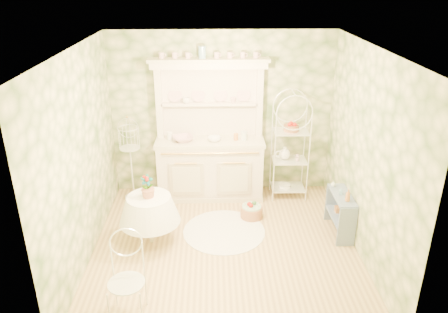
{
  "coord_description": "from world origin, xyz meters",
  "views": [
    {
      "loc": [
        -0.16,
        -5.05,
        3.53
      ],
      "look_at": [
        0.0,
        0.5,
        1.15
      ],
      "focal_mm": 35.0,
      "sensor_mm": 36.0,
      "label": 1
    }
  ],
  "objects_px": {
    "side_shelf": "(340,214)",
    "floor_basket": "(251,211)",
    "bakers_rack": "(290,144)",
    "birdcage_stand": "(131,157)",
    "kitchen_dresser": "(210,132)",
    "cafe_chair": "(127,285)",
    "round_table": "(150,217)"
  },
  "relations": [
    {
      "from": "side_shelf",
      "to": "floor_basket",
      "type": "xyz_separation_m",
      "value": [
        -1.23,
        0.44,
        -0.19
      ]
    },
    {
      "from": "round_table",
      "to": "floor_basket",
      "type": "distance_m",
      "value": 1.61
    },
    {
      "from": "round_table",
      "to": "cafe_chair",
      "type": "xyz_separation_m",
      "value": [
        -0.07,
        -1.44,
        0.03
      ]
    },
    {
      "from": "side_shelf",
      "to": "floor_basket",
      "type": "bearing_deg",
      "value": 162.12
    },
    {
      "from": "bakers_rack",
      "to": "cafe_chair",
      "type": "bearing_deg",
      "value": -127.84
    },
    {
      "from": "birdcage_stand",
      "to": "floor_basket",
      "type": "relative_size",
      "value": 4.5
    },
    {
      "from": "floor_basket",
      "to": "bakers_rack",
      "type": "bearing_deg",
      "value": 46.6
    },
    {
      "from": "bakers_rack",
      "to": "side_shelf",
      "type": "height_order",
      "value": "bakers_rack"
    },
    {
      "from": "kitchen_dresser",
      "to": "cafe_chair",
      "type": "relative_size",
      "value": 2.7
    },
    {
      "from": "side_shelf",
      "to": "round_table",
      "type": "bearing_deg",
      "value": -174.35
    },
    {
      "from": "bakers_rack",
      "to": "cafe_chair",
      "type": "relative_size",
      "value": 2.19
    },
    {
      "from": "kitchen_dresser",
      "to": "side_shelf",
      "type": "bearing_deg",
      "value": -32.37
    },
    {
      "from": "bakers_rack",
      "to": "birdcage_stand",
      "type": "xyz_separation_m",
      "value": [
        -2.58,
        -0.04,
        -0.17
      ]
    },
    {
      "from": "bakers_rack",
      "to": "cafe_chair",
      "type": "distance_m",
      "value": 3.57
    },
    {
      "from": "kitchen_dresser",
      "to": "floor_basket",
      "type": "bearing_deg",
      "value": -49.43
    },
    {
      "from": "bakers_rack",
      "to": "cafe_chair",
      "type": "height_order",
      "value": "bakers_rack"
    },
    {
      "from": "kitchen_dresser",
      "to": "bakers_rack",
      "type": "relative_size",
      "value": 1.24
    },
    {
      "from": "bakers_rack",
      "to": "birdcage_stand",
      "type": "relative_size",
      "value": 1.23
    },
    {
      "from": "cafe_chair",
      "to": "floor_basket",
      "type": "relative_size",
      "value": 2.54
    },
    {
      "from": "cafe_chair",
      "to": "birdcage_stand",
      "type": "relative_size",
      "value": 0.56
    },
    {
      "from": "cafe_chair",
      "to": "bakers_rack",
      "type": "bearing_deg",
      "value": 43.18
    },
    {
      "from": "birdcage_stand",
      "to": "floor_basket",
      "type": "xyz_separation_m",
      "value": [
        1.91,
        -0.67,
        -0.64
      ]
    },
    {
      "from": "bakers_rack",
      "to": "floor_basket",
      "type": "relative_size",
      "value": 5.55
    },
    {
      "from": "kitchen_dresser",
      "to": "cafe_chair",
      "type": "height_order",
      "value": "kitchen_dresser"
    },
    {
      "from": "kitchen_dresser",
      "to": "bakers_rack",
      "type": "bearing_deg",
      "value": -1.34
    },
    {
      "from": "cafe_chair",
      "to": "kitchen_dresser",
      "type": "bearing_deg",
      "value": 63.89
    },
    {
      "from": "kitchen_dresser",
      "to": "round_table",
      "type": "distance_m",
      "value": 1.76
    },
    {
      "from": "side_shelf",
      "to": "birdcage_stand",
      "type": "xyz_separation_m",
      "value": [
        -3.15,
        1.11,
        0.45
      ]
    },
    {
      "from": "bakers_rack",
      "to": "kitchen_dresser",
      "type": "bearing_deg",
      "value": 179.29
    },
    {
      "from": "bakers_rack",
      "to": "round_table",
      "type": "height_order",
      "value": "bakers_rack"
    },
    {
      "from": "bakers_rack",
      "to": "floor_basket",
      "type": "height_order",
      "value": "bakers_rack"
    },
    {
      "from": "side_shelf",
      "to": "bakers_rack",
      "type": "bearing_deg",
      "value": 118.06
    }
  ]
}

